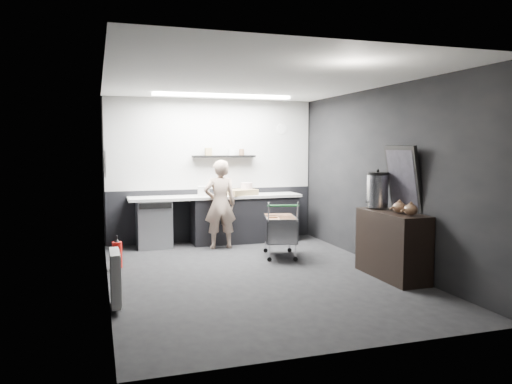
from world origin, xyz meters
name	(u,v)px	position (x,y,z in m)	size (l,w,h in m)	color
floor	(256,275)	(0.00, 0.00, 0.00)	(5.50, 5.50, 0.00)	black
ceiling	(256,81)	(0.00, 0.00, 2.70)	(5.50, 5.50, 0.00)	white
wall_back	(212,170)	(0.00, 2.75, 1.35)	(5.50, 5.50, 0.00)	black
wall_front	(353,200)	(0.00, -2.75, 1.35)	(5.50, 5.50, 0.00)	black
wall_left	(106,183)	(-2.00, 0.00, 1.35)	(5.50, 5.50, 0.00)	black
wall_right	(382,177)	(2.00, 0.00, 1.35)	(5.50, 5.50, 0.00)	black
kitchen_wall_panel	(212,144)	(0.00, 2.73, 1.85)	(3.95, 0.02, 1.70)	#B0AFAB
dado_panel	(213,215)	(0.00, 2.73, 0.50)	(3.95, 0.02, 1.00)	black
floating_shelf	(224,156)	(0.20, 2.62, 1.62)	(1.20, 0.22, 0.04)	black
wall_clock	(282,129)	(1.40, 2.72, 2.15)	(0.20, 0.20, 0.03)	silver
poster	(105,164)	(-1.98, 1.30, 1.55)	(0.02, 0.30, 0.40)	silver
poster_red_band	(105,159)	(-1.98, 1.30, 1.62)	(0.01, 0.22, 0.10)	red
radiator	(115,278)	(-1.94, -0.90, 0.35)	(0.10, 0.50, 0.60)	silver
ceiling_strip	(223,96)	(0.00, 1.85, 2.67)	(2.40, 0.20, 0.04)	white
prep_counter	(224,219)	(0.14, 2.42, 0.46)	(3.20, 0.61, 0.90)	black
person	(220,204)	(-0.04, 1.97, 0.79)	(0.57, 0.38, 1.57)	beige
shopping_cart	(280,231)	(0.73, 1.00, 0.43)	(0.67, 0.94, 0.91)	silver
sideboard	(392,236)	(1.76, -0.66, 0.58)	(0.52, 1.22, 1.82)	black
fire_extinguisher	(117,254)	(-1.85, 0.93, 0.23)	(0.14, 0.14, 0.48)	red
cardboard_box	(241,192)	(0.46, 2.37, 0.95)	(0.53, 0.40, 0.11)	olive
pink_tub	(247,189)	(0.59, 2.42, 1.01)	(0.23, 0.23, 0.23)	beige
white_container	(204,191)	(-0.25, 2.37, 0.99)	(0.21, 0.16, 0.18)	silver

